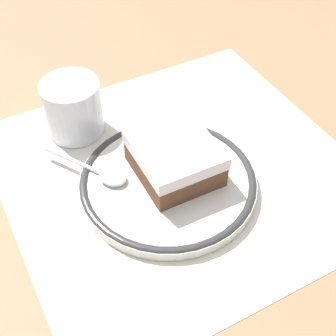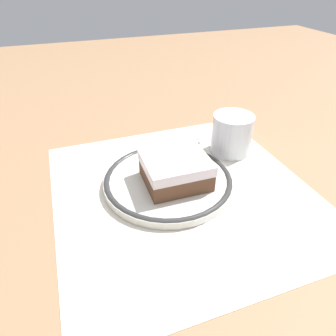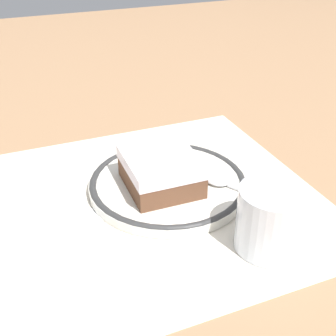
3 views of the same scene
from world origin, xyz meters
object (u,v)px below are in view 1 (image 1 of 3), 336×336
(plate, at_px, (168,182))
(cake_slice, at_px, (175,158))
(napkin, at_px, (248,116))
(cup, at_px, (73,111))
(spoon, at_px, (103,173))

(plate, height_order, cake_slice, cake_slice)
(napkin, bearing_deg, cup, -111.68)
(spoon, bearing_deg, plate, 57.56)
(plate, bearing_deg, napkin, 111.12)
(plate, height_order, spoon, spoon)
(cake_slice, bearing_deg, napkin, 110.12)
(spoon, bearing_deg, cup, 177.34)
(cake_slice, distance_m, cup, 0.16)
(plate, bearing_deg, spoon, -122.44)
(cup, bearing_deg, cake_slice, 27.32)
(cup, distance_m, napkin, 0.25)
(cake_slice, distance_m, spoon, 0.09)
(plate, xyz_separation_m, cake_slice, (-0.01, 0.01, 0.03))
(spoon, height_order, cup, cup)
(cup, bearing_deg, spoon, -2.66)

